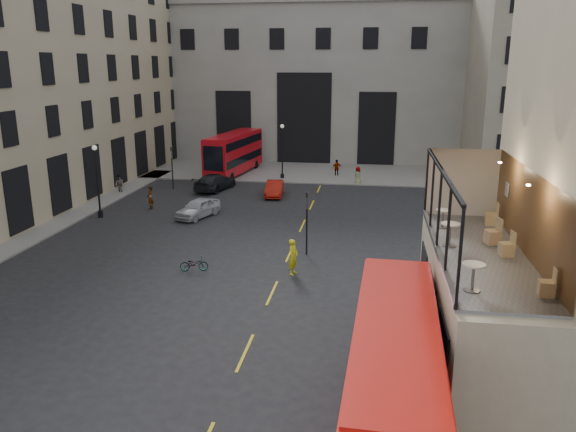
# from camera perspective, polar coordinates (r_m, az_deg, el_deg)

# --- Properties ---
(ground) EXTENTS (140.00, 140.00, 0.00)m
(ground) POSITION_cam_1_polar(r_m,az_deg,el_deg) (22.41, 0.78, -14.08)
(ground) COLOR black
(ground) RESTS_ON ground
(host_frontage) EXTENTS (3.00, 11.00, 4.50)m
(host_frontage) POSITION_cam_1_polar(r_m,az_deg,el_deg) (21.58, 18.40, -9.43)
(host_frontage) COLOR #B9AC8B
(host_frontage) RESTS_ON ground
(cafe_floor) EXTENTS (3.00, 10.00, 0.10)m
(cafe_floor) POSITION_cam_1_polar(r_m,az_deg,el_deg) (20.76, 18.93, -3.64)
(cafe_floor) COLOR slate
(cafe_floor) RESTS_ON host_frontage
(gateway) EXTENTS (35.00, 10.60, 18.00)m
(gateway) POSITION_cam_1_polar(r_m,az_deg,el_deg) (67.79, 2.19, 13.91)
(gateway) COLOR #9B9990
(gateway) RESTS_ON ground
(building_right) EXTENTS (16.60, 18.60, 20.00)m
(building_right) POSITION_cam_1_polar(r_m,az_deg,el_deg) (61.82, 25.65, 13.28)
(building_right) COLOR gray
(building_right) RESTS_ON ground
(pavement_far) EXTENTS (40.00, 12.00, 0.12)m
(pavement_far) POSITION_cam_1_polar(r_m,az_deg,el_deg) (59.02, 0.04, 4.61)
(pavement_far) COLOR slate
(pavement_far) RESTS_ON ground
(traffic_light_near) EXTENTS (0.16, 0.20, 3.80)m
(traffic_light_near) POSITION_cam_1_polar(r_m,az_deg,el_deg) (32.70, 1.92, 0.09)
(traffic_light_near) COLOR black
(traffic_light_near) RESTS_ON ground
(traffic_light_far) EXTENTS (0.16, 0.20, 3.80)m
(traffic_light_far) POSITION_cam_1_polar(r_m,az_deg,el_deg) (51.25, -11.71, 5.34)
(traffic_light_far) COLOR black
(traffic_light_far) RESTS_ON ground
(street_lamp_a) EXTENTS (0.36, 0.36, 5.33)m
(street_lamp_a) POSITION_cam_1_polar(r_m,az_deg,el_deg) (43.06, -18.75, 2.95)
(street_lamp_a) COLOR black
(street_lamp_a) RESTS_ON ground
(street_lamp_b) EXTENTS (0.36, 0.36, 5.33)m
(street_lamp_b) POSITION_cam_1_polar(r_m,az_deg,el_deg) (54.72, -0.59, 6.24)
(street_lamp_b) COLOR black
(street_lamp_b) RESTS_ON ground
(bus_near) EXTENTS (2.74, 10.33, 4.09)m
(bus_near) POSITION_cam_1_polar(r_m,az_deg,el_deg) (16.96, 10.73, -15.83)
(bus_near) COLOR red
(bus_near) RESTS_ON ground
(bus_far) EXTENTS (3.76, 10.71, 4.18)m
(bus_far) POSITION_cam_1_polar(r_m,az_deg,el_deg) (57.27, -5.50, 6.53)
(bus_far) COLOR red
(bus_far) RESTS_ON ground
(car_a) EXTENTS (2.91, 4.36, 1.38)m
(car_a) POSITION_cam_1_polar(r_m,az_deg,el_deg) (41.75, -9.13, 0.80)
(car_a) COLOR #ABADB3
(car_a) RESTS_ON ground
(car_b) EXTENTS (1.71, 4.06, 1.30)m
(car_b) POSITION_cam_1_polar(r_m,az_deg,el_deg) (47.88, -1.38, 2.81)
(car_b) COLOR #9A1309
(car_b) RESTS_ON ground
(car_c) EXTENTS (3.15, 5.43, 1.48)m
(car_c) POSITION_cam_1_polar(r_m,az_deg,el_deg) (50.58, -7.44, 3.46)
(car_c) COLOR black
(car_c) RESTS_ON ground
(bicycle) EXTENTS (1.60, 0.86, 0.80)m
(bicycle) POSITION_cam_1_polar(r_m,az_deg,el_deg) (31.14, -9.53, -4.82)
(bicycle) COLOR gray
(bicycle) RESTS_ON ground
(cyclist) EXTENTS (0.66, 0.82, 1.94)m
(cyclist) POSITION_cam_1_polar(r_m,az_deg,el_deg) (30.08, 0.53, -4.17)
(cyclist) COLOR yellow
(cyclist) RESTS_ON ground
(pedestrian_a) EXTENTS (0.98, 0.90, 1.64)m
(pedestrian_a) POSITION_cam_1_polar(r_m,az_deg,el_deg) (50.94, -16.75, 3.11)
(pedestrian_a) COLOR gray
(pedestrian_a) RESTS_ON ground
(pedestrian_b) EXTENTS (1.33, 1.33, 1.85)m
(pedestrian_b) POSITION_cam_1_polar(r_m,az_deg,el_deg) (58.87, -6.88, 5.32)
(pedestrian_b) COLOR gray
(pedestrian_b) RESTS_ON ground
(pedestrian_c) EXTENTS (1.08, 0.74, 1.71)m
(pedestrian_c) POSITION_cam_1_polar(r_m,az_deg,el_deg) (56.38, 4.98, 4.86)
(pedestrian_c) COLOR gray
(pedestrian_c) RESTS_ON ground
(pedestrian_d) EXTENTS (0.95, 0.92, 1.64)m
(pedestrian_d) POSITION_cam_1_polar(r_m,az_deg,el_deg) (53.00, 7.10, 4.10)
(pedestrian_d) COLOR gray
(pedestrian_d) RESTS_ON ground
(pedestrian_e) EXTENTS (0.47, 0.67, 1.77)m
(pedestrian_e) POSITION_cam_1_polar(r_m,az_deg,el_deg) (44.78, -13.82, 1.79)
(pedestrian_e) COLOR gray
(pedestrian_e) RESTS_ON ground
(cafe_table_near) EXTENTS (0.66, 0.66, 0.83)m
(cafe_table_near) POSITION_cam_1_polar(r_m,az_deg,el_deg) (17.08, 18.30, -5.52)
(cafe_table_near) COLOR silver
(cafe_table_near) RESTS_ON cafe_floor
(cafe_table_mid) EXTENTS (0.68, 0.68, 0.85)m
(cafe_table_mid) POSITION_cam_1_polar(r_m,az_deg,el_deg) (20.94, 16.13, -1.48)
(cafe_table_mid) COLOR white
(cafe_table_mid) RESTS_ON cafe_floor
(cafe_table_far) EXTENTS (0.60, 0.60, 0.75)m
(cafe_table_far) POSITION_cam_1_polar(r_m,az_deg,el_deg) (23.23, 15.48, 0.02)
(cafe_table_far) COLOR white
(cafe_table_far) RESTS_ON cafe_floor
(cafe_chair_a) EXTENTS (0.44, 0.44, 0.83)m
(cafe_chair_a) POSITION_cam_1_polar(r_m,az_deg,el_deg) (17.58, 24.81, -6.62)
(cafe_chair_a) COLOR tan
(cafe_chair_a) RESTS_ON cafe_floor
(cafe_chair_b) EXTENTS (0.50, 0.50, 0.87)m
(cafe_chair_b) POSITION_cam_1_polar(r_m,az_deg,el_deg) (20.59, 21.35, -3.10)
(cafe_chair_b) COLOR #D6B37B
(cafe_chair_b) RESTS_ON cafe_floor
(cafe_chair_c) EXTENTS (0.58, 0.58, 0.96)m
(cafe_chair_c) POSITION_cam_1_polar(r_m,az_deg,el_deg) (21.78, 20.11, -1.93)
(cafe_chair_c) COLOR #DBB07E
(cafe_chair_c) RESTS_ON cafe_floor
(cafe_chair_d) EXTENTS (0.49, 0.49, 0.93)m
(cafe_chair_d) POSITION_cam_1_polar(r_m,az_deg,el_deg) (24.30, 19.97, -0.20)
(cafe_chair_d) COLOR tan
(cafe_chair_d) RESTS_ON cafe_floor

